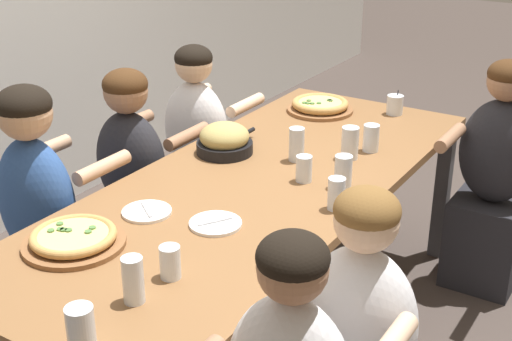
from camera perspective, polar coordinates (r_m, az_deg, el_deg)
name	(u,v)px	position (r m, az deg, el deg)	size (l,w,h in m)	color
ground_plane	(256,340)	(3.26, 0.00, -13.43)	(18.00, 18.00, 0.00)	#423833
dining_table	(256,198)	(2.89, 0.00, -2.21)	(2.45, 0.96, 0.78)	brown
pizza_board_main	(74,239)	(2.46, -14.38, -5.30)	(0.35, 0.35, 0.05)	brown
pizza_board_second	(320,106)	(3.69, 5.15, 5.19)	(0.34, 0.34, 0.06)	brown
skillet_bowl	(225,140)	(3.13, -2.52, 2.44)	(0.36, 0.25, 0.14)	black
empty_plate_a	(215,224)	(2.53, -3.26, -4.26)	(0.19, 0.19, 0.02)	white
empty_plate_b	(147,212)	(2.64, -8.73, -3.28)	(0.18, 0.18, 0.02)	white
cocktail_glass_blue	(395,106)	(3.70, 11.05, 5.11)	(0.08, 0.08, 0.12)	silver
drinking_glass_a	(81,331)	(1.96, -13.82, -12.37)	(0.08, 0.08, 0.13)	silver
drinking_glass_b	(336,196)	(2.64, 6.45, -2.01)	(0.07, 0.07, 0.12)	silver
drinking_glass_c	(297,147)	(3.05, 3.27, 1.92)	(0.07, 0.07, 0.15)	silver
drinking_glass_d	(343,173)	(2.81, 6.98, -0.23)	(0.07, 0.07, 0.13)	silver
drinking_glass_e	(170,262)	(2.22, -6.89, -7.29)	(0.07, 0.07, 0.11)	silver
drinking_glass_f	(350,145)	(3.09, 7.52, 2.03)	(0.07, 0.07, 0.14)	silver
drinking_glass_g	(304,170)	(2.86, 3.86, 0.06)	(0.07, 0.07, 0.11)	silver
drinking_glass_h	(371,140)	(3.19, 9.18, 2.46)	(0.07, 0.07, 0.12)	silver
drinking_glass_i	(133,280)	(2.11, -9.81, -8.62)	(0.06, 0.06, 0.15)	silver
diner_far_midright	(198,161)	(3.74, -4.69, 0.74)	(0.51, 0.40, 1.14)	silver
diner_far_midleft	(42,237)	(3.02, -16.74, -5.10)	(0.51, 0.40, 1.20)	#2D5193
diner_far_center	(134,196)	(3.38, -9.73, -1.99)	(0.51, 0.40, 1.13)	#232328
diner_near_right	(492,187)	(3.60, 18.38, -1.29)	(0.51, 0.40, 1.15)	#232328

